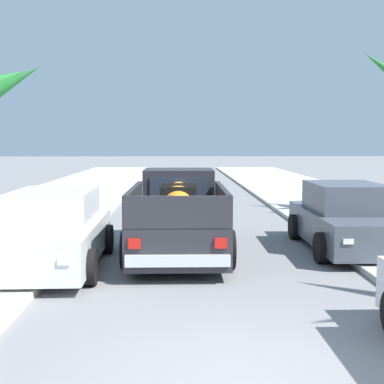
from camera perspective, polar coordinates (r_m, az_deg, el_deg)
name	(u,v)px	position (r m, az deg, el deg)	size (l,w,h in m)	color
ground_plane	(235,383)	(5.71, 4.78, -20.36)	(160.00, 160.00, 0.00)	slate
sidewalk_left	(30,215)	(17.97, -17.51, -2.42)	(5.28, 60.00, 0.12)	#B2AFA8
sidewalk_right	(359,214)	(18.32, 17.99, -2.28)	(5.28, 60.00, 0.12)	#B2AFA8
curb_left	(67,215)	(17.67, -13.65, -2.48)	(0.16, 60.00, 0.10)	silver
curb_right	(323,214)	(17.95, 14.25, -2.37)	(0.16, 60.00, 0.10)	silver
pickup_truck	(179,216)	(11.63, -1.49, -2.69)	(2.24, 5.22, 1.80)	#28282D
car_left_near	(54,232)	(10.57, -15.06, -4.29)	(2.09, 4.29, 1.54)	silver
car_right_near	(346,219)	(12.39, 16.64, -2.88)	(2.06, 4.28, 1.54)	#474C56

